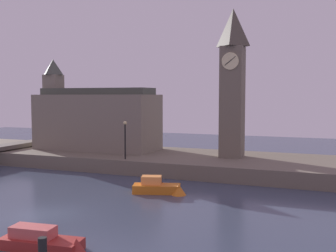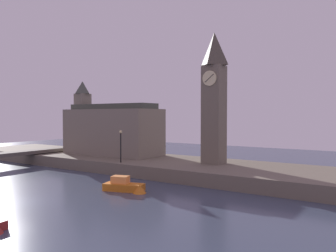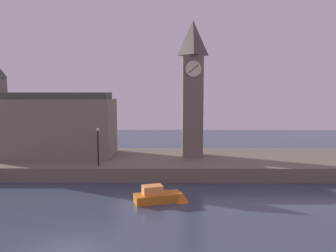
{
  "view_description": "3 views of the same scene",
  "coord_description": "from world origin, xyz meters",
  "px_view_note": "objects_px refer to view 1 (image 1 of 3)",
  "views": [
    {
      "loc": [
        17.49,
        -21.99,
        8.06
      ],
      "look_at": [
        3.08,
        14.97,
        5.1
      ],
      "focal_mm": 42.95,
      "sensor_mm": 36.0,
      "label": 1
    },
    {
      "loc": [
        26.45,
        -16.43,
        7.32
      ],
      "look_at": [
        5.77,
        14.4,
        6.17
      ],
      "focal_mm": 36.29,
      "sensor_mm": 36.0,
      "label": 2
    },
    {
      "loc": [
        5.64,
        -18.66,
        9.24
      ],
      "look_at": [
        5.4,
        16.88,
        5.48
      ],
      "focal_mm": 35.71,
      "sensor_mm": 36.0,
      "label": 3
    }
  ],
  "objects_px": {
    "parliament_hall": "(95,119)",
    "boat_patrol_orange": "(161,188)",
    "clock_tower": "(232,81)",
    "streetlamp": "(125,135)",
    "boat_dinghy_red": "(49,243)"
  },
  "relations": [
    {
      "from": "parliament_hall",
      "to": "boat_dinghy_red",
      "type": "xyz_separation_m",
      "value": [
        13.38,
        -26.29,
        -4.83
      ]
    },
    {
      "from": "clock_tower",
      "to": "streetlamp",
      "type": "xyz_separation_m",
      "value": [
        -10.03,
        -5.54,
        -5.73
      ]
    },
    {
      "from": "parliament_hall",
      "to": "boat_patrol_orange",
      "type": "xyz_separation_m",
      "value": [
        14.15,
        -12.69,
        -4.77
      ]
    },
    {
      "from": "clock_tower",
      "to": "boat_patrol_orange",
      "type": "height_order",
      "value": "clock_tower"
    },
    {
      "from": "streetlamp",
      "to": "boat_patrol_orange",
      "type": "distance_m",
      "value": 10.18
    },
    {
      "from": "boat_dinghy_red",
      "to": "boat_patrol_orange",
      "type": "distance_m",
      "value": 13.63
    },
    {
      "from": "boat_dinghy_red",
      "to": "boat_patrol_orange",
      "type": "bearing_deg",
      "value": 86.76
    },
    {
      "from": "parliament_hall",
      "to": "streetlamp",
      "type": "xyz_separation_m",
      "value": [
        7.34,
        -5.98,
        -1.27
      ]
    },
    {
      "from": "clock_tower",
      "to": "boat_patrol_orange",
      "type": "relative_size",
      "value": 3.22
    },
    {
      "from": "parliament_hall",
      "to": "boat_dinghy_red",
      "type": "height_order",
      "value": "parliament_hall"
    },
    {
      "from": "clock_tower",
      "to": "parliament_hall",
      "type": "height_order",
      "value": "clock_tower"
    },
    {
      "from": "clock_tower",
      "to": "parliament_hall",
      "type": "relative_size",
      "value": 1.05
    },
    {
      "from": "streetlamp",
      "to": "boat_patrol_orange",
      "type": "relative_size",
      "value": 0.81
    },
    {
      "from": "parliament_hall",
      "to": "clock_tower",
      "type": "bearing_deg",
      "value": -1.44
    },
    {
      "from": "parliament_hall",
      "to": "streetlamp",
      "type": "relative_size",
      "value": 3.78
    }
  ]
}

